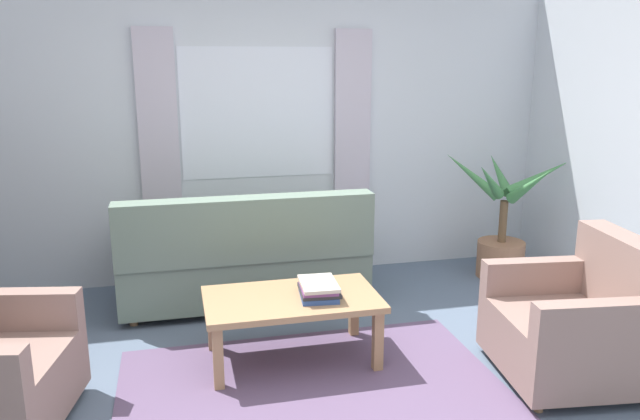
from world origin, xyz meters
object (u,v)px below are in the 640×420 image
object	(u,v)px
couch	(245,259)
book_stack_on_table	(319,289)
armchair_right	(578,323)
coffee_table	(292,305)
potted_plant	(502,231)

from	to	relation	value
couch	book_stack_on_table	size ratio (longest dim) A/B	5.81
couch	armchair_right	size ratio (longest dim) A/B	2.04
coffee_table	potted_plant	bearing A→B (deg)	28.13
armchair_right	coffee_table	xyz separation A→B (m)	(-1.64, 0.61, 0.03)
book_stack_on_table	potted_plant	xyz separation A→B (m)	(1.95, 1.17, -0.07)
armchair_right	potted_plant	distance (m)	1.81
potted_plant	armchair_right	bearing A→B (deg)	-105.25
book_stack_on_table	potted_plant	bearing A→B (deg)	31.09
couch	armchair_right	bearing A→B (deg)	137.76
armchair_right	book_stack_on_table	distance (m)	1.58
couch	potted_plant	bearing A→B (deg)	-177.61
couch	armchair_right	world-z (taller)	couch
book_stack_on_table	potted_plant	size ratio (longest dim) A/B	0.29
armchair_right	potted_plant	bearing A→B (deg)	171.65
book_stack_on_table	potted_plant	distance (m)	2.28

